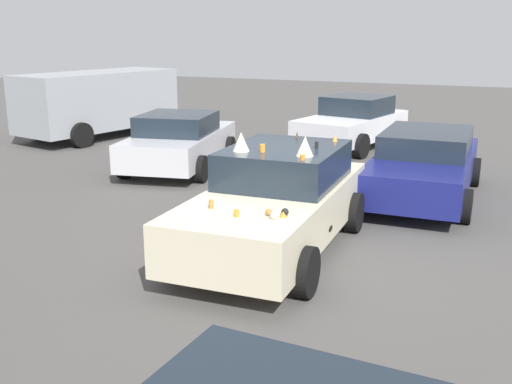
{
  "coord_description": "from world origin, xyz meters",
  "views": [
    {
      "loc": [
        -8.09,
        -3.17,
        3.27
      ],
      "look_at": [
        0.0,
        0.3,
        0.9
      ],
      "focal_mm": 42.59,
      "sensor_mm": 36.0,
      "label": 1
    }
  ],
  "objects_px": {
    "art_car_decorated": "(277,201)",
    "parked_van_behind_left": "(99,100)",
    "parked_sedan_behind_right": "(179,141)",
    "parked_sedan_row_back_far": "(353,122)",
    "parked_sedan_row_back_center": "(424,164)"
  },
  "relations": [
    {
      "from": "art_car_decorated",
      "to": "parked_sedan_behind_right",
      "type": "height_order",
      "value": "art_car_decorated"
    },
    {
      "from": "parked_van_behind_left",
      "to": "parked_sedan_behind_right",
      "type": "distance_m",
      "value": 5.44
    },
    {
      "from": "parked_sedan_behind_right",
      "to": "parked_van_behind_left",
      "type": "bearing_deg",
      "value": 46.16
    },
    {
      "from": "parked_sedan_row_back_far",
      "to": "parked_sedan_row_back_center",
      "type": "height_order",
      "value": "parked_sedan_row_back_far"
    },
    {
      "from": "art_car_decorated",
      "to": "parked_van_behind_left",
      "type": "distance_m",
      "value": 11.31
    },
    {
      "from": "parked_van_behind_left",
      "to": "parked_sedan_row_back_center",
      "type": "xyz_separation_m",
      "value": [
        -3.26,
        -10.32,
        -0.45
      ]
    },
    {
      "from": "parked_sedan_row_back_far",
      "to": "parked_sedan_behind_right",
      "type": "height_order",
      "value": "parked_sedan_row_back_far"
    },
    {
      "from": "parked_van_behind_left",
      "to": "parked_sedan_row_back_far",
      "type": "relative_size",
      "value": 1.27
    },
    {
      "from": "parked_sedan_row_back_far",
      "to": "parked_sedan_row_back_center",
      "type": "bearing_deg",
      "value": 41.75
    },
    {
      "from": "art_car_decorated",
      "to": "parked_sedan_row_back_far",
      "type": "distance_m",
      "value": 8.66
    },
    {
      "from": "parked_sedan_row_back_far",
      "to": "parked_sedan_row_back_center",
      "type": "distance_m",
      "value": 5.35
    },
    {
      "from": "parked_van_behind_left",
      "to": "parked_sedan_row_back_center",
      "type": "distance_m",
      "value": 10.83
    },
    {
      "from": "parked_sedan_behind_right",
      "to": "art_car_decorated",
      "type": "bearing_deg",
      "value": -146.68
    },
    {
      "from": "art_car_decorated",
      "to": "parked_sedan_row_back_far",
      "type": "xyz_separation_m",
      "value": [
        8.6,
        1.04,
        -0.06
      ]
    },
    {
      "from": "parked_van_behind_left",
      "to": "parked_sedan_row_back_far",
      "type": "height_order",
      "value": "parked_van_behind_left"
    }
  ]
}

